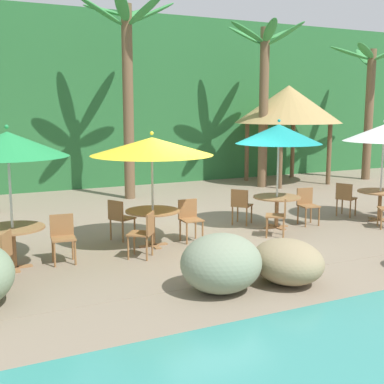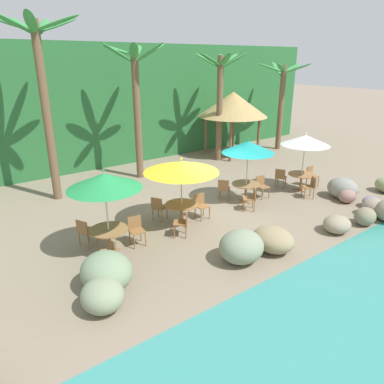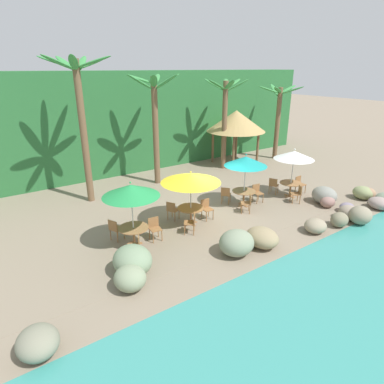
# 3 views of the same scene
# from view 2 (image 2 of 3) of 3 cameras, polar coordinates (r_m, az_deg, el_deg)

# --- Properties ---
(ground_plane) EXTENTS (120.00, 120.00, 0.00)m
(ground_plane) POSITION_cam_2_polar(r_m,az_deg,el_deg) (12.94, 2.83, -3.63)
(ground_plane) COLOR gray
(terrace_deck) EXTENTS (18.00, 5.20, 0.01)m
(terrace_deck) POSITION_cam_2_polar(r_m,az_deg,el_deg) (12.94, 2.83, -3.62)
(terrace_deck) COLOR gray
(terrace_deck) RESTS_ON ground
(foliage_backdrop) EXTENTS (28.00, 2.40, 6.00)m
(foliage_backdrop) POSITION_cam_2_polar(r_m,az_deg,el_deg) (19.74, -14.26, 13.19)
(foliage_backdrop) COLOR #286633
(foliage_backdrop) RESTS_ON ground
(rock_seawall) EXTENTS (16.43, 3.28, 0.93)m
(rock_seawall) POSITION_cam_2_polar(r_m,az_deg,el_deg) (11.79, 16.71, -5.04)
(rock_seawall) COLOR #92815E
(rock_seawall) RESTS_ON ground
(umbrella_green) EXTENTS (2.04, 2.04, 2.50)m
(umbrella_green) POSITION_cam_2_polar(r_m,az_deg,el_deg) (9.93, -13.72, 1.70)
(umbrella_green) COLOR silver
(umbrella_green) RESTS_ON ground
(dining_table_green) EXTENTS (1.10, 1.10, 0.74)m
(dining_table_green) POSITION_cam_2_polar(r_m,az_deg,el_deg) (10.52, -13.02, -6.37)
(dining_table_green) COLOR olive
(dining_table_green) RESTS_ON ground
(chair_green_seaward) EXTENTS (0.46, 0.47, 0.87)m
(chair_green_seaward) POSITION_cam_2_polar(r_m,az_deg,el_deg) (10.88, -8.86, -5.72)
(chair_green_seaward) COLOR olive
(chair_green_seaward) RESTS_ON ground
(chair_green_inland) EXTENTS (0.56, 0.55, 0.87)m
(chair_green_inland) POSITION_cam_2_polar(r_m,az_deg,el_deg) (11.07, -16.56, -5.92)
(chair_green_inland) COLOR olive
(chair_green_inland) RESTS_ON ground
(chair_green_left) EXTENTS (0.57, 0.57, 0.87)m
(chair_green_left) POSITION_cam_2_polar(r_m,az_deg,el_deg) (9.81, -12.66, -9.08)
(chair_green_left) COLOR olive
(chair_green_left) RESTS_ON ground
(umbrella_yellow) EXTENTS (2.44, 2.44, 2.32)m
(umbrella_yellow) POSITION_cam_2_polar(r_m,az_deg,el_deg) (11.49, -1.72, 4.03)
(umbrella_yellow) COLOR silver
(umbrella_yellow) RESTS_ON ground
(dining_table_yellow) EXTENTS (1.10, 1.10, 0.74)m
(dining_table_yellow) POSITION_cam_2_polar(r_m,az_deg,el_deg) (11.96, -1.65, -2.47)
(dining_table_yellow) COLOR olive
(dining_table_yellow) RESTS_ON ground
(chair_yellow_seaward) EXTENTS (0.44, 0.44, 0.87)m
(chair_yellow_seaward) POSITION_cam_2_polar(r_m,az_deg,el_deg) (12.51, 1.41, -1.92)
(chair_yellow_seaward) COLOR olive
(chair_yellow_seaward) RESTS_ON ground
(chair_yellow_inland) EXTENTS (0.57, 0.57, 0.87)m
(chair_yellow_inland) POSITION_cam_2_polar(r_m,az_deg,el_deg) (12.32, -5.35, -2.37)
(chair_yellow_inland) COLOR olive
(chair_yellow_inland) RESTS_ON ground
(chair_yellow_left) EXTENTS (0.60, 0.59, 0.87)m
(chair_yellow_left) POSITION_cam_2_polar(r_m,az_deg,el_deg) (11.22, -1.41, -4.64)
(chair_yellow_left) COLOR olive
(chair_yellow_left) RESTS_ON ground
(umbrella_teal) EXTENTS (1.97, 1.97, 2.52)m
(umbrella_teal) POSITION_cam_2_polar(r_m,az_deg,el_deg) (13.60, 8.88, 7.05)
(umbrella_teal) COLOR silver
(umbrella_teal) RESTS_ON ground
(dining_table_teal) EXTENTS (1.10, 1.10, 0.74)m
(dining_table_teal) POSITION_cam_2_polar(r_m,az_deg,el_deg) (14.04, 8.54, 0.83)
(dining_table_teal) COLOR olive
(dining_table_teal) RESTS_ON ground
(chair_teal_seaward) EXTENTS (0.47, 0.48, 0.87)m
(chair_teal_seaward) POSITION_cam_2_polar(r_m,az_deg,el_deg) (14.65, 10.96, 1.09)
(chair_teal_seaward) COLOR olive
(chair_teal_seaward) RESTS_ON ground
(chair_teal_inland) EXTENTS (0.60, 0.59, 0.87)m
(chair_teal_inland) POSITION_cam_2_polar(r_m,az_deg,el_deg) (14.10, 5.05, 0.62)
(chair_teal_inland) COLOR olive
(chair_teal_inland) RESTS_ON ground
(chair_teal_left) EXTENTS (0.59, 0.59, 0.87)m
(chair_teal_left) POSITION_cam_2_polar(r_m,az_deg,el_deg) (13.30, 9.39, -0.81)
(chair_teal_left) COLOR olive
(chair_teal_left) RESTS_ON ground
(umbrella_white) EXTENTS (1.96, 1.96, 2.49)m
(umbrella_white) POSITION_cam_2_polar(r_m,az_deg,el_deg) (15.36, 17.52, 7.83)
(umbrella_white) COLOR silver
(umbrella_white) RESTS_ON ground
(dining_table_white) EXTENTS (1.10, 1.10, 0.74)m
(dining_table_white) POSITION_cam_2_polar(r_m,az_deg,el_deg) (15.75, 16.93, 2.32)
(dining_table_white) COLOR olive
(dining_table_white) RESTS_ON ground
(chair_white_seaward) EXTENTS (0.43, 0.44, 0.87)m
(chair_white_seaward) POSITION_cam_2_polar(r_m,az_deg,el_deg) (16.51, 18.36, 2.60)
(chair_white_seaward) COLOR olive
(chair_white_seaward) RESTS_ON ground
(chair_white_inland) EXTENTS (0.57, 0.56, 0.87)m
(chair_white_inland) POSITION_cam_2_polar(r_m,az_deg,el_deg) (15.86, 13.83, 2.35)
(chair_white_inland) COLOR olive
(chair_white_inland) RESTS_ON ground
(chair_white_left) EXTENTS (0.59, 0.59, 0.87)m
(chair_white_left) POSITION_cam_2_polar(r_m,az_deg,el_deg) (15.06, 18.25, 0.94)
(chair_white_left) COLOR olive
(chair_white_left) RESTS_ON ground
(palm_tree_nearest) EXTENTS (3.23, 3.22, 6.72)m
(palm_tree_nearest) POSITION_cam_2_polar(r_m,az_deg,el_deg) (14.53, -22.74, 16.27)
(palm_tree_nearest) COLOR brown
(palm_tree_nearest) RESTS_ON ground
(palm_tree_second) EXTENTS (2.96, 2.70, 5.92)m
(palm_tree_second) POSITION_cam_2_polar(r_m,az_deg,el_deg) (16.45, -8.84, 15.57)
(palm_tree_second) COLOR brown
(palm_tree_second) RESTS_ON ground
(palm_tree_third) EXTENTS (2.83, 2.59, 5.58)m
(palm_tree_third) POSITION_cam_2_polar(r_m,az_deg,el_deg) (19.43, 4.47, 15.76)
(palm_tree_third) COLOR brown
(palm_tree_third) RESTS_ON ground
(palm_tree_fourth) EXTENTS (3.14, 3.11, 5.11)m
(palm_tree_fourth) POSITION_cam_2_polar(r_m,az_deg,el_deg) (22.65, 14.07, 15.07)
(palm_tree_fourth) COLOR brown
(palm_tree_fourth) RESTS_ON ground
(palapa_hut) EXTENTS (3.89, 3.89, 3.55)m
(palapa_hut) POSITION_cam_2_polar(r_m,az_deg,el_deg) (20.78, 6.50, 13.59)
(palapa_hut) COLOR brown
(palapa_hut) RESTS_ON ground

